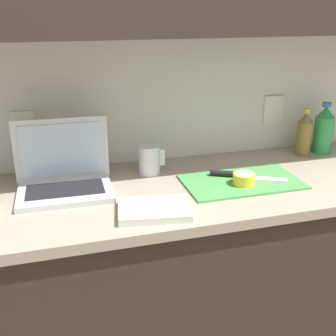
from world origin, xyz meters
name	(u,v)px	position (x,y,z in m)	size (l,w,h in m)	color
counter_unit	(253,276)	(0.02, 0.00, 0.47)	(2.49, 0.59, 0.91)	#332823
laptop	(64,174)	(-0.70, 0.08, 0.97)	(0.33, 0.23, 0.24)	silver
cutting_board	(242,182)	(-0.08, -0.03, 0.92)	(0.42, 0.24, 0.01)	#4C9E51
knife	(235,175)	(-0.09, 0.01, 0.93)	(0.27, 0.15, 0.02)	silver
lemon_half_cut	(244,179)	(-0.08, -0.06, 0.94)	(0.08, 0.08, 0.04)	yellow
bottle_green_soda	(323,130)	(0.40, 0.19, 1.01)	(0.08, 0.08, 0.22)	#2D934C
bottle_oil_tall	(304,134)	(0.31, 0.19, 1.01)	(0.07, 0.07, 0.20)	olive
measuring_cup	(150,160)	(-0.38, 0.15, 0.97)	(0.10, 0.08, 0.11)	silver
dish_towel	(154,210)	(-0.44, -0.18, 0.93)	(0.22, 0.16, 0.02)	silver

